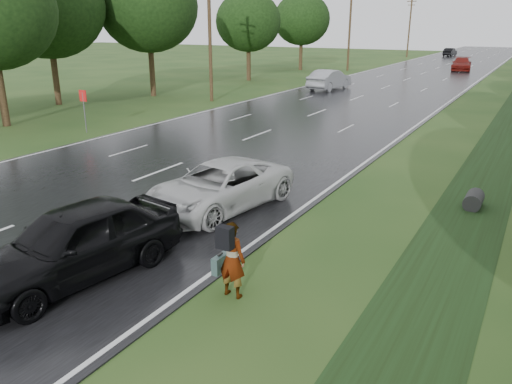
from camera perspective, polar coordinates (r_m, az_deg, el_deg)
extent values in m
cube|color=black|center=(53.60, 16.09, 11.97)|extent=(14.00, 180.00, 0.04)
cube|color=silver|center=(52.38, 23.37, 11.07)|extent=(0.12, 180.00, 0.01)
cube|color=silver|center=(55.62, 9.21, 12.69)|extent=(0.12, 180.00, 0.01)
cube|color=silver|center=(53.60, 16.10, 11.99)|extent=(0.12, 180.00, 0.01)
cube|color=black|center=(27.34, 26.24, 4.81)|extent=(2.20, 120.00, 0.01)
cylinder|color=#2D2D2D|center=(17.63, 23.62, -0.84)|extent=(0.56, 1.00, 0.56)
cylinder|color=slate|center=(28.83, -19.00, 8.59)|extent=(0.06, 0.06, 2.20)
cube|color=red|center=(28.70, -19.19, 10.35)|extent=(0.50, 0.04, 0.60)
cylinder|color=#352515|center=(38.69, -5.31, 17.65)|extent=(0.26, 0.26, 10.00)
cylinder|color=#352515|center=(65.57, 10.66, 17.84)|extent=(0.26, 0.26, 10.00)
cylinder|color=#352515|center=(94.35, 17.13, 17.55)|extent=(0.26, 0.26, 10.00)
cube|color=#352515|center=(94.41, 17.39, 20.09)|extent=(1.60, 0.12, 0.12)
cube|color=#352515|center=(94.39, 17.35, 19.73)|extent=(1.20, 0.10, 0.10)
cylinder|color=#352515|center=(32.48, -27.05, 9.94)|extent=(0.44, 0.44, 3.68)
cylinder|color=#352515|center=(42.43, -11.79, 13.38)|extent=(0.44, 0.44, 4.00)
ellipsoid|color=black|center=(42.29, -12.26, 20.03)|extent=(7.80, 7.80, 7.02)
cylinder|color=#352515|center=(53.32, -0.85, 14.43)|extent=(0.44, 0.44, 3.36)
ellipsoid|color=black|center=(53.16, -0.87, 18.90)|extent=(6.60, 6.60, 5.94)
cylinder|color=#352515|center=(39.79, -21.92, 12.00)|extent=(0.44, 0.44, 3.84)
ellipsoid|color=black|center=(39.62, -22.82, 19.05)|extent=(8.00, 8.00, 7.20)
cylinder|color=#352515|center=(65.96, 5.13, 15.26)|extent=(0.44, 0.44, 3.52)
ellipsoid|color=black|center=(65.84, 5.25, 19.07)|extent=(7.00, 7.00, 6.30)
imported|color=#A5998C|center=(10.81, -2.76, -7.73)|extent=(0.64, 0.42, 1.74)
cube|color=black|center=(10.36, -3.58, -5.21)|extent=(0.35, 0.21, 0.49)
cube|color=#324948|center=(11.17, -4.11, -8.17)|extent=(0.16, 0.49, 0.40)
cube|color=black|center=(11.07, -4.14, -7.10)|extent=(0.05, 0.16, 0.03)
imported|color=silver|center=(15.85, -4.25, 0.66)|extent=(3.26, 5.64, 1.48)
imported|color=black|center=(12.23, -19.96, -5.39)|extent=(2.88, 5.44, 1.76)
imported|color=#94959C|center=(46.00, 8.39, 12.60)|extent=(2.35, 5.46, 1.75)
imported|color=#68100B|center=(69.10, 22.43, 13.36)|extent=(2.89, 5.74, 1.60)
imported|color=black|center=(99.48, 21.29, 14.68)|extent=(1.85, 4.38, 1.41)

